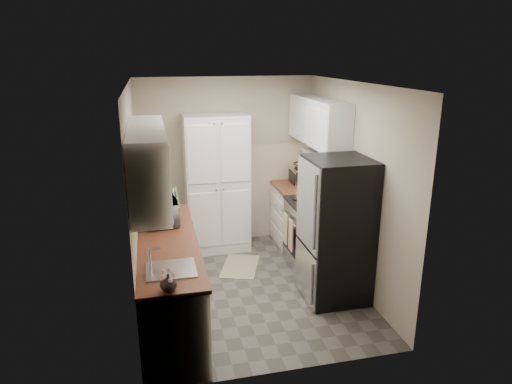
{
  "coord_description": "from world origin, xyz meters",
  "views": [
    {
      "loc": [
        -1.09,
        -4.99,
        2.83
      ],
      "look_at": [
        0.11,
        0.15,
        1.2
      ],
      "focal_mm": 32.0,
      "sensor_mm": 36.0,
      "label": 1
    }
  ],
  "objects_px": {
    "electric_range": "(314,234)",
    "toaster_oven": "(303,177)",
    "pantry_cabinet": "(217,184)",
    "wine_bottle": "(151,203)",
    "microwave": "(162,212)",
    "refrigerator": "(336,230)"
  },
  "relations": [
    {
      "from": "pantry_cabinet",
      "to": "wine_bottle",
      "type": "xyz_separation_m",
      "value": [
        -0.94,
        -0.89,
        0.07
      ]
    },
    {
      "from": "microwave",
      "to": "toaster_oven",
      "type": "bearing_deg",
      "value": -68.62
    },
    {
      "from": "pantry_cabinet",
      "to": "refrigerator",
      "type": "xyz_separation_m",
      "value": [
        1.14,
        -1.73,
        -0.15
      ]
    },
    {
      "from": "microwave",
      "to": "toaster_oven",
      "type": "xyz_separation_m",
      "value": [
        2.11,
        1.17,
        -0.02
      ]
    },
    {
      "from": "pantry_cabinet",
      "to": "microwave",
      "type": "xyz_separation_m",
      "value": [
        -0.82,
        -1.22,
        0.06
      ]
    },
    {
      "from": "refrigerator",
      "to": "microwave",
      "type": "distance_m",
      "value": 2.04
    },
    {
      "from": "pantry_cabinet",
      "to": "microwave",
      "type": "height_order",
      "value": "pantry_cabinet"
    },
    {
      "from": "pantry_cabinet",
      "to": "refrigerator",
      "type": "distance_m",
      "value": 2.07
    },
    {
      "from": "electric_range",
      "to": "toaster_oven",
      "type": "xyz_separation_m",
      "value": [
        0.12,
        0.87,
        0.56
      ]
    },
    {
      "from": "pantry_cabinet",
      "to": "toaster_oven",
      "type": "bearing_deg",
      "value": -2.33
    },
    {
      "from": "pantry_cabinet",
      "to": "electric_range",
      "type": "relative_size",
      "value": 1.77
    },
    {
      "from": "microwave",
      "to": "wine_bottle",
      "type": "bearing_deg",
      "value": 12.76
    },
    {
      "from": "pantry_cabinet",
      "to": "wine_bottle",
      "type": "distance_m",
      "value": 1.3
    },
    {
      "from": "refrigerator",
      "to": "wine_bottle",
      "type": "bearing_deg",
      "value": 158.23
    },
    {
      "from": "pantry_cabinet",
      "to": "wine_bottle",
      "type": "relative_size",
      "value": 6.89
    },
    {
      "from": "electric_range",
      "to": "toaster_oven",
      "type": "bearing_deg",
      "value": 82.47
    },
    {
      "from": "pantry_cabinet",
      "to": "electric_range",
      "type": "bearing_deg",
      "value": -38.22
    },
    {
      "from": "wine_bottle",
      "to": "toaster_oven",
      "type": "relative_size",
      "value": 0.69
    },
    {
      "from": "pantry_cabinet",
      "to": "microwave",
      "type": "bearing_deg",
      "value": -123.94
    },
    {
      "from": "refrigerator",
      "to": "wine_bottle",
      "type": "relative_size",
      "value": 5.86
    },
    {
      "from": "electric_range",
      "to": "refrigerator",
      "type": "height_order",
      "value": "refrigerator"
    },
    {
      "from": "pantry_cabinet",
      "to": "refrigerator",
      "type": "height_order",
      "value": "pantry_cabinet"
    }
  ]
}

